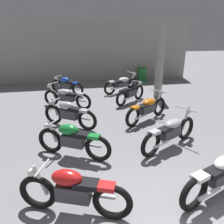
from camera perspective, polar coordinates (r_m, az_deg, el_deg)
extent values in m
cube|color=#9E998E|center=(13.56, -6.27, 15.56)|extent=(12.67, 0.24, 3.60)
cylinder|color=#9E998E|center=(10.30, 12.45, 12.58)|extent=(0.36, 0.36, 3.20)
torus|color=black|center=(4.16, -18.88, -19.34)|extent=(0.66, 0.35, 0.67)
torus|color=black|center=(3.79, 0.13, -22.64)|extent=(0.66, 0.35, 0.67)
cylinder|color=silver|center=(3.97, -18.27, -16.68)|extent=(0.25, 0.15, 0.56)
cube|color=#38383D|center=(3.86, -10.03, -20.07)|extent=(0.62, 0.43, 0.28)
ellipsoid|color=red|center=(3.72, -11.81, -16.50)|extent=(0.59, 0.45, 0.26)
cube|color=black|center=(3.68, -6.83, -18.26)|extent=(0.46, 0.37, 0.10)
cube|color=red|center=(3.61, -1.52, -18.96)|extent=(0.33, 0.29, 0.08)
cylinder|color=silver|center=(3.80, -17.89, -13.70)|extent=(0.21, 0.46, 0.04)
sphere|color=white|center=(3.95, -20.35, -14.64)|extent=(0.14, 0.14, 0.14)
cylinder|color=silver|center=(3.94, -3.35, -21.11)|extent=(0.54, 0.27, 0.07)
torus|color=black|center=(5.75, -15.89, -7.18)|extent=(0.64, 0.43, 0.67)
torus|color=black|center=(5.19, -3.67, -9.56)|extent=(0.64, 0.43, 0.67)
cylinder|color=silver|center=(5.60, -15.46, -4.96)|extent=(0.25, 0.18, 0.56)
cube|color=#38383D|center=(5.39, -10.18, -7.42)|extent=(0.62, 0.49, 0.28)
ellipsoid|color=#197F33|center=(5.31, -11.32, -4.56)|extent=(0.59, 0.50, 0.26)
cube|color=black|center=(5.21, -8.17, -5.87)|extent=(0.47, 0.41, 0.10)
cube|color=#197F33|center=(5.08, -4.81, -6.43)|extent=(0.34, 0.31, 0.08)
cylinder|color=silver|center=(5.46, -15.19, -2.59)|extent=(0.27, 0.43, 0.04)
sphere|color=white|center=(5.61, -16.79, -3.44)|extent=(0.14, 0.14, 0.14)
cylinder|color=silver|center=(5.39, -5.65, -8.64)|extent=(0.51, 0.33, 0.07)
torus|color=black|center=(7.48, -15.14, -0.56)|extent=(0.61, 0.48, 0.67)
torus|color=black|center=(6.77, -6.51, -2.19)|extent=(0.61, 0.48, 0.67)
cylinder|color=silver|center=(7.34, -14.84, 1.24)|extent=(0.24, 0.20, 0.56)
cube|color=#38383D|center=(7.07, -11.09, -0.59)|extent=(0.60, 0.53, 0.28)
ellipsoid|color=#B7B7BC|center=(7.03, -11.92, 1.67)|extent=(0.59, 0.53, 0.26)
cube|color=black|center=(6.88, -9.70, 0.70)|extent=(0.46, 0.43, 0.10)
cube|color=#B7B7BC|center=(6.71, -7.35, 0.31)|extent=(0.34, 0.33, 0.08)
cylinder|color=silver|center=(7.23, -14.65, 3.12)|extent=(0.31, 0.41, 0.04)
sphere|color=white|center=(7.39, -15.78, 2.41)|extent=(0.14, 0.14, 0.14)
cylinder|color=silver|center=(7.00, -7.73, -1.64)|extent=(0.49, 0.38, 0.07)
torus|color=black|center=(9.37, -15.65, 3.62)|extent=(0.63, 0.45, 0.67)
torus|color=black|center=(8.59, -7.51, 2.70)|extent=(0.63, 0.45, 0.67)
cylinder|color=silver|center=(9.24, -15.43, 5.41)|extent=(0.27, 0.21, 0.66)
cube|color=#38383D|center=(8.93, -11.80, 3.80)|extent=(0.69, 0.56, 0.28)
ellipsoid|color=#B7B7BC|center=(8.92, -12.45, 5.21)|extent=(0.68, 0.59, 0.22)
cube|color=black|center=(8.78, -10.65, 4.55)|extent=(0.47, 0.42, 0.10)
cube|color=#B7B7BC|center=(8.55, -8.19, 4.69)|extent=(0.34, 0.32, 0.08)
cylinder|color=silver|center=(9.14, -15.30, 7.26)|extent=(0.39, 0.59, 0.04)
sphere|color=white|center=(9.28, -16.24, 6.61)|extent=(0.14, 0.14, 0.14)
cylinder|color=silver|center=(8.82, -8.54, 2.99)|extent=(0.50, 0.35, 0.07)
torus|color=black|center=(11.34, -14.18, 6.61)|extent=(0.57, 0.53, 0.67)
torus|color=black|center=(10.49, -9.01, 5.89)|extent=(0.57, 0.53, 0.67)
cylinder|color=silver|center=(11.22, -14.00, 7.85)|extent=(0.23, 0.21, 0.56)
cube|color=#38383D|center=(10.88, -11.73, 6.78)|extent=(0.59, 0.56, 0.28)
ellipsoid|color=blue|center=(10.88, -12.24, 8.26)|extent=(0.57, 0.55, 0.26)
cube|color=black|center=(10.69, -10.92, 7.70)|extent=(0.46, 0.45, 0.10)
cube|color=blue|center=(10.48, -9.54, 7.54)|extent=(0.34, 0.34, 0.08)
cylinder|color=silver|center=(11.13, -13.89, 9.13)|extent=(0.35, 0.38, 0.04)
sphere|color=white|center=(11.29, -14.58, 8.60)|extent=(0.14, 0.14, 0.14)
cylinder|color=silver|center=(10.75, -9.62, 6.09)|extent=(0.46, 0.42, 0.07)
torus|color=black|center=(4.18, 20.69, -19.38)|extent=(0.67, 0.34, 0.67)
cube|color=#38383D|center=(4.66, 26.75, -14.37)|extent=(0.70, 0.46, 0.28)
cube|color=black|center=(4.42, 25.47, -13.95)|extent=(0.46, 0.36, 0.10)
cube|color=white|center=(4.07, 22.13, -15.49)|extent=(0.33, 0.29, 0.08)
cylinder|color=silver|center=(4.31, 24.25, -18.93)|extent=(0.54, 0.26, 0.07)
torus|color=black|center=(6.55, 18.80, -4.03)|extent=(0.64, 0.41, 0.67)
torus|color=black|center=(5.43, 10.15, -8.39)|extent=(0.64, 0.41, 0.67)
cylinder|color=silver|center=(6.37, 18.73, -1.68)|extent=(0.27, 0.19, 0.66)
cube|color=#38383D|center=(5.92, 14.98, -5.16)|extent=(0.70, 0.52, 0.28)
ellipsoid|color=#B7B7BC|center=(5.91, 15.75, -2.95)|extent=(0.68, 0.56, 0.22)
cube|color=black|center=(5.70, 13.80, -4.53)|extent=(0.47, 0.40, 0.10)
cube|color=#B7B7BC|center=(5.36, 11.05, -5.23)|extent=(0.34, 0.31, 0.08)
cylinder|color=silver|center=(6.21, 18.75, 0.83)|extent=(0.35, 0.62, 0.04)
sphere|color=white|center=(6.41, 19.60, 0.20)|extent=(0.14, 0.14, 0.14)
cylinder|color=silver|center=(5.54, 12.87, -8.20)|extent=(0.52, 0.32, 0.07)
torus|color=black|center=(8.15, 12.29, 1.43)|extent=(0.62, 0.46, 0.67)
torus|color=black|center=(7.00, 5.48, -1.36)|extent=(0.62, 0.46, 0.67)
cylinder|color=silver|center=(7.99, 12.13, 3.40)|extent=(0.27, 0.21, 0.66)
cube|color=#38383D|center=(7.53, 9.18, 0.85)|extent=(0.68, 0.56, 0.28)
ellipsoid|color=orange|center=(7.54, 9.73, 2.61)|extent=(0.68, 0.60, 0.22)
cube|color=black|center=(7.31, 8.22, 1.48)|extent=(0.47, 0.42, 0.10)
cube|color=orange|center=(6.97, 6.10, 1.15)|extent=(0.34, 0.32, 0.08)
cylinder|color=silver|center=(7.86, 12.06, 5.47)|extent=(0.40, 0.59, 0.04)
sphere|color=white|center=(8.05, 12.79, 4.89)|extent=(0.14, 0.14, 0.14)
cylinder|color=silver|center=(7.12, 7.57, -1.25)|extent=(0.50, 0.36, 0.07)
torus|color=black|center=(9.95, 7.08, 5.19)|extent=(0.59, 0.50, 0.67)
torus|color=black|center=(8.93, 2.48, 3.55)|extent=(0.59, 0.50, 0.67)
cylinder|color=silver|center=(9.82, 6.88, 6.57)|extent=(0.23, 0.21, 0.56)
cube|color=#38383D|center=(9.40, 4.92, 5.01)|extent=(0.60, 0.54, 0.28)
ellipsoid|color=black|center=(9.41, 5.32, 6.77)|extent=(0.58, 0.54, 0.26)
cube|color=black|center=(9.18, 4.16, 5.94)|extent=(0.46, 0.44, 0.10)
cube|color=black|center=(8.92, 2.90, 5.54)|extent=(0.34, 0.33, 0.08)
cylinder|color=silver|center=(9.71, 6.75, 7.99)|extent=(0.33, 0.40, 0.04)
sphere|color=white|center=(9.90, 7.37, 7.49)|extent=(0.14, 0.14, 0.14)
cylinder|color=silver|center=(9.05, 4.10, 3.62)|extent=(0.47, 0.40, 0.07)
torus|color=black|center=(11.49, 5.61, 7.31)|extent=(0.66, 0.37, 0.67)
torus|color=black|center=(10.59, -0.58, 6.28)|extent=(0.66, 0.37, 0.67)
cylinder|color=silver|center=(11.37, 5.35, 8.78)|extent=(0.28, 0.18, 0.66)
cube|color=#38383D|center=(11.00, 2.64, 7.33)|extent=(0.70, 0.49, 0.28)
ellipsoid|color=white|center=(11.01, 3.08, 8.51)|extent=(0.68, 0.54, 0.22)
cube|color=black|center=(10.84, 1.73, 7.91)|extent=(0.46, 0.38, 0.10)
cube|color=white|center=(10.58, -0.14, 7.93)|extent=(0.34, 0.30, 0.08)
cylinder|color=silver|center=(11.28, 5.17, 10.29)|extent=(0.31, 0.64, 0.04)
sphere|color=white|center=(11.43, 5.92, 9.79)|extent=(0.14, 0.14, 0.14)
cylinder|color=silver|center=(10.63, 0.93, 6.23)|extent=(0.53, 0.29, 0.07)
cylinder|color=#1E722D|center=(13.69, 7.90, 9.72)|extent=(0.56, 0.56, 0.85)
torus|color=#1E722D|center=(13.66, 7.93, 10.42)|extent=(0.59, 0.59, 0.03)
torus|color=#1E722D|center=(13.73, 7.86, 9.03)|extent=(0.59, 0.59, 0.03)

